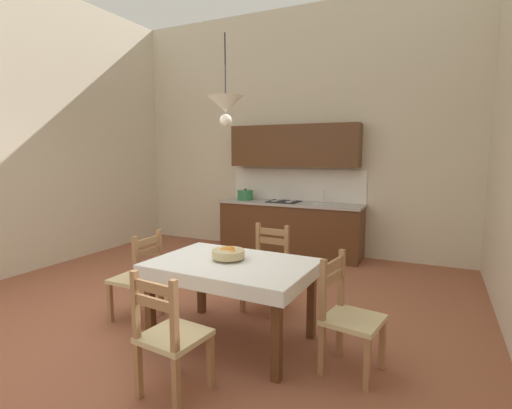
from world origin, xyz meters
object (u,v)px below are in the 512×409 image
at_px(dining_table, 232,275).
at_px(dining_chair_kitchen_side, 267,269).
at_px(kitchen_cabinetry, 291,205).
at_px(fruit_bowl, 228,254).
at_px(dining_chair_camera_side, 170,337).
at_px(dining_chair_window_side, 348,317).
at_px(pendant_lamp, 226,105).
at_px(dining_chair_tv_side, 138,278).

height_order(dining_table, dining_chair_kitchen_side, dining_chair_kitchen_side).
bearing_deg(kitchen_cabinetry, fruit_bowl, -80.03).
xyz_separation_m(dining_table, dining_chair_camera_side, (-0.00, -0.90, -0.19)).
height_order(dining_chair_window_side, dining_chair_kitchen_side, same).
bearing_deg(dining_chair_camera_side, kitchen_cabinetry, 98.47).
bearing_deg(pendant_lamp, dining_chair_window_side, -6.39).
xyz_separation_m(dining_chair_camera_side, pendant_lamp, (-0.10, 1.00, 1.70)).
xyz_separation_m(kitchen_cabinetry, fruit_bowl, (0.55, -3.13, -0.04)).
distance_m(dining_table, fruit_bowl, 0.19).
bearing_deg(dining_table, dining_chair_window_side, -1.56).
bearing_deg(dining_chair_camera_side, dining_table, 89.79).
distance_m(kitchen_cabinetry, pendant_lamp, 3.37).
xyz_separation_m(dining_chair_kitchen_side, fruit_bowl, (-0.03, -0.80, 0.37)).
relative_size(kitchen_cabinetry, fruit_bowl, 8.16).
relative_size(kitchen_cabinetry, pendant_lamp, 3.04).
height_order(dining_chair_window_side, dining_chair_tv_side, same).
xyz_separation_m(dining_chair_tv_side, pendant_lamp, (0.99, 0.11, 1.70)).
relative_size(dining_table, dining_chair_camera_side, 1.58).
height_order(dining_table, dining_chair_camera_side, dining_chair_camera_side).
distance_m(kitchen_cabinetry, dining_chair_camera_side, 4.13).
xyz_separation_m(dining_chair_camera_side, dining_chair_tv_side, (-1.10, 0.89, 0.00)).
bearing_deg(dining_chair_tv_side, dining_chair_kitchen_side, 38.18).
height_order(dining_chair_window_side, fruit_bowl, dining_chair_window_side).
bearing_deg(fruit_bowl, dining_chair_window_side, -3.50).
bearing_deg(dining_table, pendant_lamp, 136.48).
distance_m(dining_chair_kitchen_side, dining_chair_tv_side, 1.37).
xyz_separation_m(dining_chair_kitchen_side, pendant_lamp, (-0.08, -0.74, 1.70)).
bearing_deg(dining_chair_window_side, pendant_lamp, 173.61).
bearing_deg(dining_chair_kitchen_side, fruit_bowl, -92.33).
xyz_separation_m(dining_chair_camera_side, dining_chair_kitchen_side, (-0.02, 1.73, 0.00)).
relative_size(dining_chair_kitchen_side, fruit_bowl, 3.10).
height_order(kitchen_cabinetry, dining_chair_window_side, kitchen_cabinetry).
distance_m(dining_chair_kitchen_side, pendant_lamp, 1.86).
height_order(dining_chair_tv_side, pendant_lamp, pendant_lamp).
distance_m(dining_chair_window_side, dining_chair_camera_side, 1.37).
distance_m(fruit_bowl, pendant_lamp, 1.34).
xyz_separation_m(kitchen_cabinetry, dining_chair_kitchen_side, (0.58, -2.33, -0.41)).
distance_m(dining_chair_camera_side, dining_chair_tv_side, 1.41).
xyz_separation_m(kitchen_cabinetry, dining_chair_tv_side, (-0.49, -3.18, -0.41)).
distance_m(dining_chair_camera_side, dining_chair_kitchen_side, 1.73).
xyz_separation_m(dining_chair_window_side, dining_chair_camera_side, (-1.06, -0.87, 0.00)).
xyz_separation_m(dining_table, dining_chair_tv_side, (-1.10, -0.01, -0.19)).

